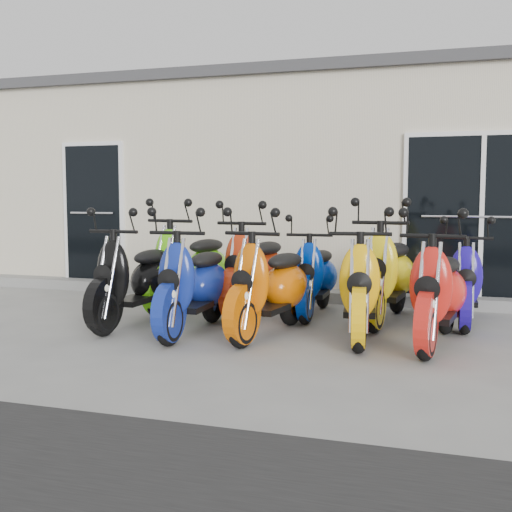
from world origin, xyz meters
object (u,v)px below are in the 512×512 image
object	(u,v)px
scooter_front_red	(439,277)
scooter_front_black	(134,266)
scooter_back_yellow	(388,260)
scooter_front_blue	(193,270)
scooter_front_orange_a	(270,271)
scooter_back_extra	(465,270)
scooter_back_green	(190,254)
scooter_back_red	(255,257)
scooter_back_blue	(316,265)
scooter_front_orange_b	(360,272)

from	to	relation	value
scooter_front_red	scooter_front_black	bearing A→B (deg)	-172.96
scooter_back_yellow	scooter_front_blue	bearing A→B (deg)	-141.38
scooter_front_blue	scooter_front_red	distance (m)	2.53
scooter_front_orange_a	scooter_back_extra	distance (m)	2.33
scooter_front_black	scooter_front_orange_a	bearing A→B (deg)	0.75
scooter_front_blue	scooter_back_green	world-z (taller)	scooter_back_green
scooter_back_green	scooter_back_red	distance (m)	0.88
scooter_front_black	scooter_front_orange_a	distance (m)	1.62
scooter_front_blue	scooter_back_green	bearing A→B (deg)	114.15
scooter_front_red	scooter_back_blue	xyz separation A→B (m)	(-1.49, 1.20, -0.06)
scooter_back_extra	scooter_front_black	bearing A→B (deg)	-162.66
scooter_front_red	scooter_back_green	xyz separation A→B (m)	(-3.12, 1.08, 0.04)
scooter_front_black	scooter_front_orange_b	world-z (taller)	scooter_front_orange_b
scooter_front_blue	scooter_front_black	bearing A→B (deg)	166.29
scooter_front_black	scooter_back_extra	xyz separation A→B (m)	(3.57, 1.21, -0.05)
scooter_front_orange_a	scooter_back_yellow	world-z (taller)	scooter_back_yellow
scooter_back_red	scooter_back_extra	size ratio (longest dim) A/B	1.13
scooter_back_blue	scooter_back_yellow	size ratio (longest dim) A/B	0.86
scooter_front_blue	scooter_front_red	size ratio (longest dim) A/B	1.00
scooter_front_blue	scooter_front_orange_a	xyz separation A→B (m)	(0.82, 0.13, -0.00)
scooter_front_orange_b	scooter_back_blue	xyz separation A→B (m)	(-0.72, 1.11, -0.06)
scooter_front_orange_a	scooter_back_extra	world-z (taller)	scooter_front_orange_a
scooter_front_orange_a	scooter_back_red	xyz separation A→B (m)	(-0.53, 1.15, 0.03)
scooter_back_yellow	scooter_back_extra	bearing A→B (deg)	14.52
scooter_back_red	scooter_back_blue	distance (m)	0.75
scooter_front_orange_b	scooter_back_green	world-z (taller)	scooter_back_green
scooter_back_yellow	scooter_back_extra	xyz separation A→B (m)	(0.85, 0.14, -0.10)
scooter_front_orange_a	scooter_back_red	distance (m)	1.27
scooter_front_black	scooter_front_orange_a	world-z (taller)	scooter_front_orange_a
scooter_front_red	scooter_back_yellow	size ratio (longest dim) A/B	0.94
scooter_back_green	scooter_back_yellow	bearing A→B (deg)	8.15
scooter_back_red	scooter_front_blue	bearing A→B (deg)	-98.63
scooter_back_red	scooter_front_black	bearing A→B (deg)	-130.75
scooter_front_orange_b	scooter_back_yellow	size ratio (longest dim) A/B	0.94
scooter_back_red	scooter_back_yellow	size ratio (longest dim) A/B	0.97
scooter_front_orange_a	scooter_front_orange_b	size ratio (longest dim) A/B	0.99
scooter_front_black	scooter_back_green	distance (m)	1.11
scooter_back_green	scooter_back_blue	size ratio (longest dim) A/B	1.15
scooter_front_black	scooter_back_extra	bearing A→B (deg)	21.24
scooter_back_blue	scooter_front_red	bearing A→B (deg)	-40.20
scooter_front_orange_a	scooter_front_orange_b	bearing A→B (deg)	18.00
scooter_front_orange_b	scooter_front_blue	bearing A→B (deg)	-178.44
scooter_front_orange_a	scooter_back_blue	world-z (taller)	scooter_front_orange_a
scooter_front_blue	scooter_back_extra	size ratio (longest dim) A/B	1.08
scooter_front_black	scooter_front_orange_a	xyz separation A→B (m)	(1.62, -0.05, 0.01)
scooter_front_orange_b	scooter_back_extra	distance (m)	1.51
scooter_back_green	scooter_back_blue	distance (m)	1.63
scooter_front_blue	scooter_back_green	distance (m)	1.40
scooter_front_orange_a	scooter_front_red	size ratio (longest dim) A/B	1.00
scooter_front_red	scooter_back_red	xyz separation A→B (m)	(-2.24, 1.09, 0.03)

